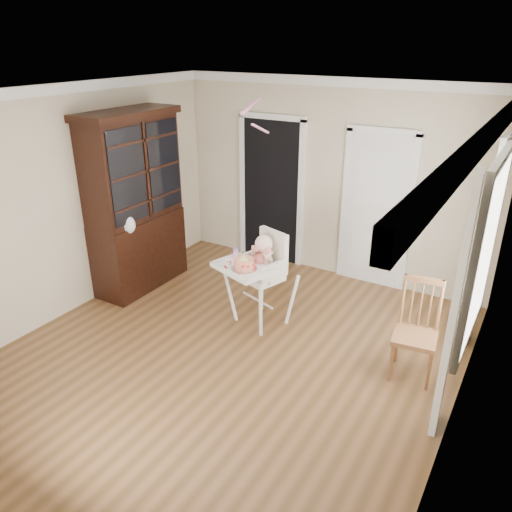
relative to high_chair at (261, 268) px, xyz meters
The scene contains 16 objects.
floor 1.04m from the high_chair, 85.78° to the right, with size 5.00×5.00×0.00m, color brown.
ceiling 2.13m from the high_chair, 85.78° to the right, with size 5.00×5.00×0.00m, color white.
wall_back 1.86m from the high_chair, 88.18° to the left, with size 4.50×4.50×0.00m, color beige.
wall_left 2.41m from the high_chair, 161.05° to the right, with size 5.00×5.00×0.00m, color beige.
wall_right 2.51m from the high_chair, 18.10° to the right, with size 5.00×5.00×0.00m, color beige.
crown_molding 2.07m from the high_chair, 85.78° to the right, with size 4.50×5.00×0.12m, color white, non-canonical shape.
doorway 1.97m from the high_chair, 116.01° to the left, with size 1.06×0.05×2.22m.
closet_door 1.91m from the high_chair, 66.29° to the left, with size 0.96×0.09×2.13m.
window_right 2.31m from the high_chair, ahead, with size 0.13×1.84×2.30m.
high_chair is the anchor object (origin of this frame).
baby 0.16m from the high_chair, 68.33° to the left, with size 0.31×0.30×0.48m.
cake 0.32m from the high_chair, 101.14° to the right, with size 0.29×0.29×0.13m.
sippy_cup 0.34m from the high_chair, 162.95° to the right, with size 0.07×0.07×0.17m.
china_cabinet 1.99m from the high_chair, behind, with size 0.62×1.39×2.35m.
dining_chair 1.84m from the high_chair, ahead, with size 0.47×0.47×1.02m.
streamer 1.86m from the high_chair, 130.40° to the left, with size 0.03×0.50×0.02m, color pink, non-canonical shape.
Camera 1 is at (2.56, -3.73, 3.16)m, focal length 35.00 mm.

